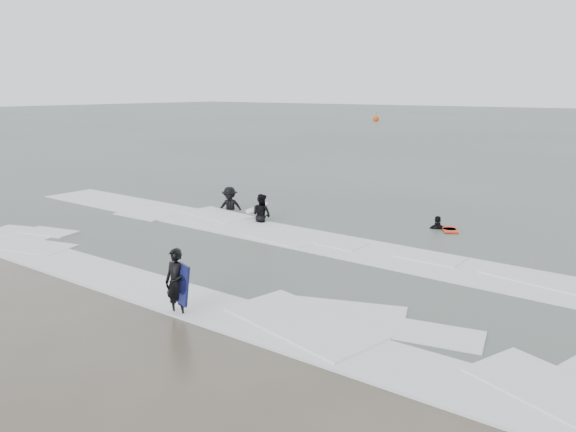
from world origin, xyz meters
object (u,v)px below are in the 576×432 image
Objects in this scene: surfer_breaker at (230,211)px; surfer_right_near at (438,230)px; surfer_centre at (178,315)px; surfer_wading at (262,223)px; buoy at (376,119)px.

surfer_right_near is at bearing -12.71° from surfer_breaker.
surfer_right_near is at bearing 71.85° from surfer_centre.
buoy is (-31.03, 66.47, 0.42)m from surfer_wading.
surfer_wading is 0.91× the size of surfer_breaker.
surfer_wading is 1.07× the size of buoy.
surfer_wading is at bearing -64.98° from buoy.
surfer_right_near is (6.13, 3.24, 0.00)m from surfer_wading.
surfer_breaker reaches higher than surfer_right_near.
surfer_right_near reaches higher than surfer_centre.
surfer_wading is 73.36m from buoy.
surfer_breaker reaches higher than surfer_wading.
surfer_wading is 1.03× the size of surfer_right_near.
surfer_right_near is 73.34m from buoy.
surfer_centre is 11.85m from surfer_right_near.
surfer_wading is 6.94m from surfer_right_near.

